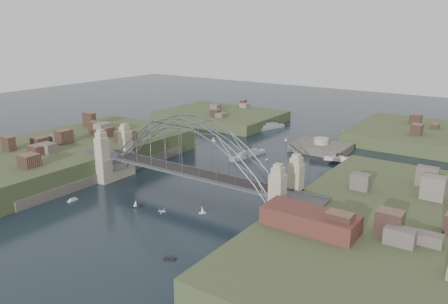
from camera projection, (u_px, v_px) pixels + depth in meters
ground at (190, 198)px, 130.08m from camera, size 500.00×500.00×0.00m
bridge at (189, 159)px, 126.66m from camera, size 84.00×13.80×24.60m
shore_west at (67, 160)px, 160.77m from camera, size 50.50×90.00×12.00m
shore_east at (389, 245)px, 98.30m from camera, size 50.50×90.00×12.00m
headland_nw at (221, 120)px, 235.07m from camera, size 60.00×45.00×9.00m
headland_ne at (440, 142)px, 189.66m from camera, size 70.00×55.00×9.50m
fort_island at (320, 152)px, 179.02m from camera, size 22.00×16.00×9.40m
wharf_shed at (310, 220)px, 92.25m from camera, size 20.00×8.00×4.00m
finger_pier at (255, 282)px, 86.49m from camera, size 4.00×22.00×1.40m
naval_cruiser_near at (248, 155)px, 170.84m from camera, size 6.09×18.91×5.63m
naval_cruiser_far at (270, 127)px, 216.53m from camera, size 7.85×18.23×6.18m
ocean_liner at (341, 162)px, 161.74m from camera, size 22.60×8.27×5.52m
aeroplane at (162, 211)px, 106.63m from camera, size 1.72×2.88×0.45m
small_boat_a at (178, 173)px, 151.74m from camera, size 2.71×1.91×1.43m
small_boat_b at (271, 177)px, 147.69m from camera, size 2.01×1.22×0.45m
small_boat_c at (136, 205)px, 123.48m from camera, size 3.26×2.60×2.38m
small_boat_d at (335, 173)px, 149.52m from camera, size 2.26×1.49×2.38m
small_boat_e at (214, 140)px, 193.88m from camera, size 3.94×3.15×2.38m
small_boat_f at (267, 160)px, 166.45m from camera, size 0.80×1.45×1.43m
small_boat_g at (170, 259)px, 96.17m from camera, size 2.78×1.98×0.45m
small_boat_h at (286, 139)px, 193.52m from camera, size 1.84×1.92×2.38m
small_boat_i at (310, 214)px, 118.99m from camera, size 2.09×2.37×0.45m
small_boat_j at (73, 200)px, 128.12m from camera, size 1.14×3.09×1.43m
small_boat_k at (343, 132)px, 207.51m from camera, size 2.23×1.39×2.38m
small_boat_l at (161, 148)px, 181.71m from camera, size 1.10×2.56×1.43m
small_boat_m at (202, 210)px, 119.24m from camera, size 1.73×1.86×2.38m
small_boat_n at (385, 151)px, 177.97m from camera, size 2.70×1.93×0.45m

